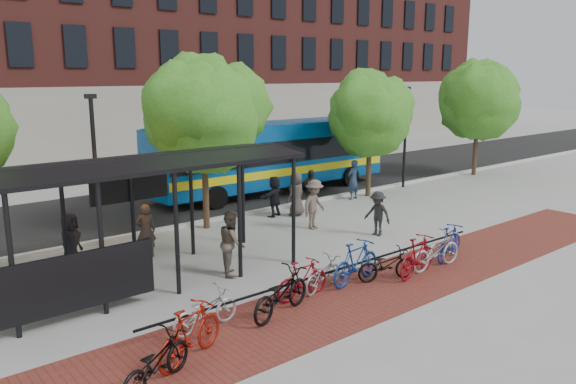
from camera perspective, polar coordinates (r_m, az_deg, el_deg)
ground at (r=20.86m, az=3.61°, el=-4.13°), size 160.00×160.00×0.00m
asphalt_street at (r=27.07m, az=-8.02°, el=-0.46°), size 160.00×8.00×0.01m
curb at (r=23.82m, az=-2.97°, el=-1.93°), size 160.00×0.25×0.12m
brick_strip at (r=16.22m, az=10.59°, el=-9.09°), size 24.00×3.00×0.01m
bike_rack_rail at (r=15.89m, az=5.01°, el=-9.39°), size 12.00×0.05×0.95m
building_brick at (r=47.22m, az=-9.56°, el=16.94°), size 55.00×14.00×20.00m
bus_shelter at (r=15.45m, az=-17.58°, el=1.05°), size 10.60×3.07×3.60m
tree_b at (r=21.01m, az=-8.47°, el=8.25°), size 5.15×4.20×6.47m
tree_c at (r=26.80m, az=8.41°, el=8.16°), size 4.66×3.80×5.92m
tree_d at (r=33.99m, az=18.84°, el=9.14°), size 5.39×4.40×6.55m
lamp_post_left at (r=19.65m, az=-18.97°, el=2.45°), size 0.35×0.20×5.12m
lamp_post_right at (r=29.28m, az=11.83°, el=5.78°), size 0.35×0.20×5.12m
bus at (r=27.55m, az=-1.65°, el=4.02°), size 12.72×3.17×3.42m
bike_0 at (r=11.19m, az=-13.27°, el=-16.50°), size 2.01×1.40×1.00m
bike_1 at (r=11.92m, az=-9.88°, el=-13.94°), size 2.07×1.29×1.21m
bike_2 at (r=13.25m, az=-8.40°, el=-11.79°), size 1.83×0.78×0.93m
bike_4 at (r=13.78m, az=-0.75°, el=-10.26°), size 2.26×1.31×1.12m
bike_5 at (r=14.79m, az=1.47°, el=-8.84°), size 1.75×0.54×1.04m
bike_6 at (r=15.41m, az=3.54°, el=-8.30°), size 1.78×1.00×0.89m
bike_7 at (r=15.89m, az=6.92°, el=-7.09°), size 2.08×0.84×1.22m
bike_8 at (r=16.26m, az=9.97°, el=-7.28°), size 1.89×1.20×0.94m
bike_9 at (r=16.77m, az=13.02°, el=-6.35°), size 2.04×0.90×1.19m
bike_10 at (r=17.52m, az=14.78°, el=-5.81°), size 2.11×0.80×1.09m
bike_11 at (r=18.44m, az=16.09°, el=-4.96°), size 1.92×0.94×1.11m
pedestrian_0 at (r=17.64m, az=-21.22°, el=-4.86°), size 1.05×1.04×1.83m
pedestrian_1 at (r=18.45m, az=-14.25°, el=-3.82°), size 0.72×0.57×1.75m
pedestrian_3 at (r=21.11m, az=2.67°, el=-1.27°), size 1.37×1.01×1.89m
pedestrian_4 at (r=24.05m, az=2.29°, el=0.21°), size 1.11×0.85×1.76m
pedestrian_5 at (r=22.98m, az=-1.39°, el=-0.45°), size 1.63×0.93×1.67m
pedestrian_6 at (r=23.07m, az=0.85°, el=-0.21°), size 0.97×0.71×1.82m
pedestrian_7 at (r=26.28m, az=6.64°, el=1.25°), size 0.71×0.49×1.85m
pedestrian_8 at (r=16.44m, az=-5.71°, el=-5.14°), size 1.09×1.16×1.91m
pedestrian_9 at (r=20.52m, az=9.09°, el=-2.17°), size 0.76×1.13×1.63m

